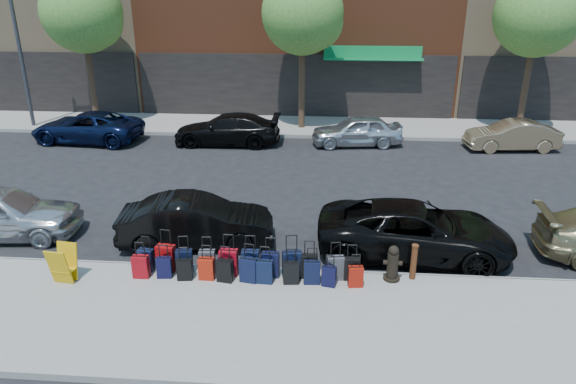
# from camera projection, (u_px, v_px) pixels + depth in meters

# --- Properties ---
(ground) EXTENTS (120.00, 120.00, 0.00)m
(ground) POSITION_uv_depth(u_px,v_px,m) (271.00, 203.00, 16.84)
(ground) COLOR black
(ground) RESTS_ON ground
(sidewalk_near) EXTENTS (60.00, 4.00, 0.15)m
(sidewalk_near) POSITION_uv_depth(u_px,v_px,m) (237.00, 319.00, 10.79)
(sidewalk_near) COLOR gray
(sidewalk_near) RESTS_ON ground
(sidewalk_far) EXTENTS (60.00, 4.00, 0.15)m
(sidewalk_far) POSITION_uv_depth(u_px,v_px,m) (292.00, 126.00, 26.09)
(sidewalk_far) COLOR gray
(sidewalk_far) RESTS_ON ground
(curb_near) EXTENTS (60.00, 0.08, 0.15)m
(curb_near) POSITION_uv_depth(u_px,v_px,m) (251.00, 270.00, 12.66)
(curb_near) COLOR gray
(curb_near) RESTS_ON ground
(curb_far) EXTENTS (60.00, 0.08, 0.15)m
(curb_far) POSITION_uv_depth(u_px,v_px,m) (289.00, 136.00, 24.21)
(curb_far) COLOR gray
(curb_far) RESTS_ON ground
(tree_left) EXTENTS (3.80, 3.80, 7.27)m
(tree_left) POSITION_uv_depth(u_px,v_px,m) (85.00, 15.00, 24.37)
(tree_left) COLOR black
(tree_left) RESTS_ON sidewalk_far
(tree_center) EXTENTS (3.80, 3.80, 7.27)m
(tree_center) POSITION_uv_depth(u_px,v_px,m) (305.00, 16.00, 23.61)
(tree_center) COLOR black
(tree_center) RESTS_ON sidewalk_far
(tree_right) EXTENTS (3.80, 3.80, 7.27)m
(tree_right) POSITION_uv_depth(u_px,v_px,m) (541.00, 16.00, 22.86)
(tree_right) COLOR black
(tree_right) RESTS_ON sidewalk_far
(streetlight) EXTENTS (2.59, 0.18, 8.00)m
(streetlight) POSITION_uv_depth(u_px,v_px,m) (21.00, 32.00, 24.21)
(streetlight) COLOR #333338
(streetlight) RESTS_ON sidewalk_far
(suitcase_front_0) EXTENTS (0.40, 0.27, 0.89)m
(suitcase_front_0) POSITION_uv_depth(u_px,v_px,m) (146.00, 260.00, 12.43)
(suitcase_front_0) COLOR black
(suitcase_front_0) RESTS_ON sidewalk_near
(suitcase_front_1) EXTENTS (0.47, 0.30, 1.06)m
(suitcase_front_1) POSITION_uv_depth(u_px,v_px,m) (166.00, 258.00, 12.40)
(suitcase_front_1) COLOR #90090A
(suitcase_front_1) RESTS_ON sidewalk_near
(suitcase_front_2) EXTENTS (0.42, 0.28, 0.94)m
(suitcase_front_2) POSITION_uv_depth(u_px,v_px,m) (184.00, 261.00, 12.33)
(suitcase_front_2) COLOR black
(suitcase_front_2) RESTS_ON sidewalk_near
(suitcase_front_3) EXTENTS (0.39, 0.24, 0.91)m
(suitcase_front_3) POSITION_uv_depth(u_px,v_px,m) (207.00, 261.00, 12.35)
(suitcase_front_3) COLOR #404146
(suitcase_front_3) RESTS_ON sidewalk_near
(suitcase_front_4) EXTENTS (0.43, 0.25, 1.03)m
(suitcase_front_4) POSITION_uv_depth(u_px,v_px,m) (229.00, 262.00, 12.23)
(suitcase_front_4) COLOR maroon
(suitcase_front_4) RESTS_ON sidewalk_near
(suitcase_front_5) EXTENTS (0.42, 0.24, 1.00)m
(suitcase_front_5) POSITION_uv_depth(u_px,v_px,m) (251.00, 262.00, 12.24)
(suitcase_front_5) COLOR black
(suitcase_front_5) RESTS_ON sidewalk_near
(suitcase_front_6) EXTENTS (0.41, 0.23, 0.99)m
(suitcase_front_6) POSITION_uv_depth(u_px,v_px,m) (270.00, 264.00, 12.15)
(suitcase_front_6) COLOR black
(suitcase_front_6) RESTS_ON sidewalk_near
(suitcase_front_7) EXTENTS (0.49, 0.33, 1.08)m
(suitcase_front_7) POSITION_uv_depth(u_px,v_px,m) (292.00, 264.00, 12.10)
(suitcase_front_7) COLOR black
(suitcase_front_7) RESTS_ON sidewalk_near
(suitcase_front_8) EXTENTS (0.39, 0.22, 0.94)m
(suitcase_front_8) POSITION_uv_depth(u_px,v_px,m) (309.00, 266.00, 12.11)
(suitcase_front_8) COLOR black
(suitcase_front_8) RESTS_ON sidewalk_near
(suitcase_front_9) EXTENTS (0.42, 0.27, 0.94)m
(suitcase_front_9) POSITION_uv_depth(u_px,v_px,m) (335.00, 268.00, 12.03)
(suitcase_front_9) COLOR #3C3C41
(suitcase_front_9) RESTS_ON sidewalk_near
(suitcase_front_10) EXTENTS (0.37, 0.21, 0.88)m
(suitcase_front_10) POSITION_uv_depth(u_px,v_px,m) (352.00, 269.00, 12.03)
(suitcase_front_10) COLOR black
(suitcase_front_10) RESTS_ON sidewalk_near
(suitcase_back_0) EXTENTS (0.38, 0.22, 0.89)m
(suitcase_back_0) POSITION_uv_depth(u_px,v_px,m) (141.00, 267.00, 12.12)
(suitcase_back_0) COLOR maroon
(suitcase_back_0) RESTS_ON sidewalk_near
(suitcase_back_1) EXTENTS (0.37, 0.24, 0.83)m
(suitcase_back_1) POSITION_uv_depth(u_px,v_px,m) (164.00, 267.00, 12.13)
(suitcase_back_1) COLOR black
(suitcase_back_1) RESTS_ON sidewalk_near
(suitcase_back_2) EXTENTS (0.36, 0.24, 0.82)m
(suitcase_back_2) POSITION_uv_depth(u_px,v_px,m) (184.00, 270.00, 12.03)
(suitcase_back_2) COLOR black
(suitcase_back_2) RESTS_ON sidewalk_near
(suitcase_back_3) EXTENTS (0.37, 0.23, 0.86)m
(suitcase_back_3) POSITION_uv_depth(u_px,v_px,m) (207.00, 269.00, 12.05)
(suitcase_back_3) COLOR #9F1A0A
(suitcase_back_3) RESTS_ON sidewalk_near
(suitcase_back_4) EXTENTS (0.40, 0.27, 0.88)m
(suitcase_back_4) POSITION_uv_depth(u_px,v_px,m) (225.00, 270.00, 11.96)
(suitcase_back_4) COLOR black
(suitcase_back_4) RESTS_ON sidewalk_near
(suitcase_back_5) EXTENTS (0.43, 0.30, 0.95)m
(suitcase_back_5) POSITION_uv_depth(u_px,v_px,m) (249.00, 270.00, 11.94)
(suitcase_back_5) COLOR black
(suitcase_back_5) RESTS_ON sidewalk_near
(suitcase_back_6) EXTENTS (0.39, 0.24, 0.90)m
(suitcase_back_6) POSITION_uv_depth(u_px,v_px,m) (265.00, 272.00, 11.90)
(suitcase_back_6) COLOR black
(suitcase_back_6) RESTS_ON sidewalk_near
(suitcase_back_7) EXTENTS (0.38, 0.24, 0.86)m
(suitcase_back_7) POSITION_uv_depth(u_px,v_px,m) (291.00, 273.00, 11.88)
(suitcase_back_7) COLOR black
(suitcase_back_7) RESTS_ON sidewalk_near
(suitcase_back_8) EXTENTS (0.38, 0.24, 0.89)m
(suitcase_back_8) POSITION_uv_depth(u_px,v_px,m) (312.00, 272.00, 11.87)
(suitcase_back_8) COLOR black
(suitcase_back_8) RESTS_ON sidewalk_near
(suitcase_back_9) EXTENTS (0.36, 0.25, 0.77)m
(suitcase_back_9) POSITION_uv_depth(u_px,v_px,m) (329.00, 276.00, 11.78)
(suitcase_back_9) COLOR black
(suitcase_back_9) RESTS_ON sidewalk_near
(suitcase_back_10) EXTENTS (0.36, 0.23, 0.80)m
(suitcase_back_10) POSITION_uv_depth(u_px,v_px,m) (356.00, 277.00, 11.76)
(suitcase_back_10) COLOR maroon
(suitcase_back_10) RESTS_ON sidewalk_near
(fire_hydrant) EXTENTS (0.44, 0.39, 0.88)m
(fire_hydrant) POSITION_uv_depth(u_px,v_px,m) (393.00, 264.00, 11.98)
(fire_hydrant) COLOR black
(fire_hydrant) RESTS_ON sidewalk_near
(bollard) EXTENTS (0.16, 0.16, 0.88)m
(bollard) POSITION_uv_depth(u_px,v_px,m) (414.00, 261.00, 12.00)
(bollard) COLOR #38190C
(bollard) RESTS_ON sidewalk_near
(display_rack) EXTENTS (0.56, 0.61, 0.90)m
(display_rack) POSITION_uv_depth(u_px,v_px,m) (63.00, 265.00, 11.87)
(display_rack) COLOR #CA980B
(display_rack) RESTS_ON sidewalk_near
(car_near_0) EXTENTS (4.44, 2.10, 1.47)m
(car_near_0) POSITION_uv_depth(u_px,v_px,m) (0.00, 212.00, 14.31)
(car_near_0) COLOR silver
(car_near_0) RESTS_ON ground
(car_near_1) EXTENTS (4.28, 1.96, 1.36)m
(car_near_1) POSITION_uv_depth(u_px,v_px,m) (197.00, 222.00, 13.87)
(car_near_1) COLOR black
(car_near_1) RESTS_ON ground
(car_near_2) EXTENTS (5.17, 2.68, 1.39)m
(car_near_2) POSITION_uv_depth(u_px,v_px,m) (415.00, 230.00, 13.33)
(car_near_2) COLOR black
(car_near_2) RESTS_ON ground
(car_far_0) EXTENTS (5.14, 2.71, 1.38)m
(car_far_0) POSITION_uv_depth(u_px,v_px,m) (87.00, 127.00, 23.37)
(car_far_0) COLOR #0C1636
(car_far_0) RESTS_ON ground
(car_far_1) EXTENTS (4.76, 1.98, 1.38)m
(car_far_1) POSITION_uv_depth(u_px,v_px,m) (227.00, 129.00, 23.00)
(car_far_1) COLOR black
(car_far_1) RESTS_ON ground
(car_far_2) EXTENTS (4.16, 2.09, 1.36)m
(car_far_2) POSITION_uv_depth(u_px,v_px,m) (357.00, 131.00, 22.83)
(car_far_2) COLOR silver
(car_far_2) RESTS_ON ground
(car_far_3) EXTENTS (4.01, 1.70, 1.29)m
(car_far_3) POSITION_uv_depth(u_px,v_px,m) (512.00, 135.00, 22.20)
(car_far_3) COLOR tan
(car_far_3) RESTS_ON ground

